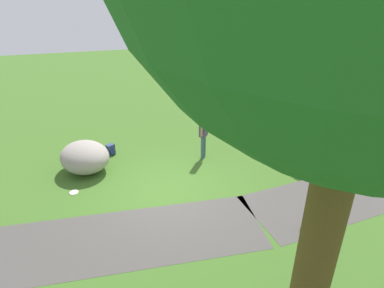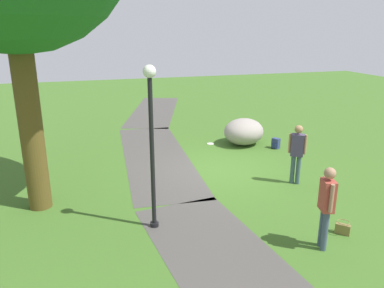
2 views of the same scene
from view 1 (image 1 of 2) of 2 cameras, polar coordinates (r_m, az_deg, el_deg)
ground_plane at (r=10.29m, az=-4.14°, el=-8.22°), size 48.00×48.00×0.00m
footpath_segment_near at (r=11.76m, az=27.94°, el=-6.78°), size 8.19×3.08×0.01m
footpath_segment_mid at (r=8.86m, az=-14.64°, el=-15.86°), size 8.13×2.78×0.01m
lamp_post at (r=8.07m, az=21.10°, el=-1.45°), size 0.28×0.28×3.76m
lawn_boulder at (r=11.65m, az=-18.04°, el=-2.16°), size 2.27×2.30×1.04m
woman_with_handbag at (r=11.98m, az=18.88°, el=1.45°), size 0.50×0.33×1.82m
man_near_boulder at (r=11.70m, az=2.01°, el=2.27°), size 0.40×0.44×1.80m
handbag_on_grass at (r=12.78m, az=15.08°, el=-1.04°), size 0.38×0.38×0.31m
backpack_by_boulder at (r=12.63m, az=-13.85°, el=-0.95°), size 0.34×0.34×0.40m
frisbee_on_grass at (r=10.84m, az=-19.72°, el=-7.88°), size 0.27×0.27×0.02m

